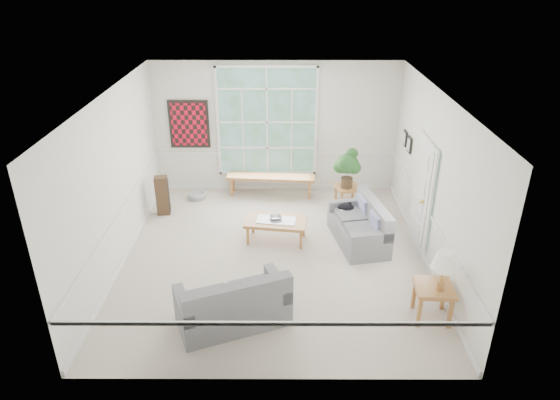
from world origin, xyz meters
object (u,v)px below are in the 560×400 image
at_px(end_table, 347,197).
at_px(side_table, 432,302).
at_px(loveseat_right, 359,223).
at_px(coffee_table, 276,230).
at_px(loveseat_front, 232,298).

bearing_deg(end_table, side_table, -77.56).
xyz_separation_m(loveseat_right, end_table, (-0.03, 1.51, -0.17)).
height_order(coffee_table, side_table, side_table).
xyz_separation_m(end_table, side_table, (0.83, -3.76, 0.04)).
relative_size(loveseat_front, coffee_table, 1.38).
height_order(end_table, side_table, side_table).
relative_size(coffee_table, end_table, 2.36).
xyz_separation_m(loveseat_front, end_table, (2.17, 3.87, -0.19)).
bearing_deg(loveseat_front, end_table, 38.95).
bearing_deg(loveseat_front, coffee_table, 53.76).
distance_m(loveseat_right, end_table, 1.52).
height_order(loveseat_right, side_table, loveseat_right).
xyz_separation_m(loveseat_front, side_table, (3.00, 0.11, -0.15)).
bearing_deg(loveseat_right, end_table, 80.01).
relative_size(loveseat_right, loveseat_front, 0.95).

